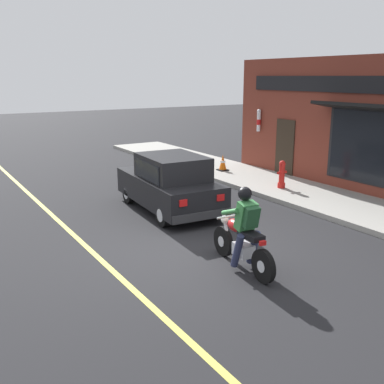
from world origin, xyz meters
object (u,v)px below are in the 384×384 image
at_px(car_hatchback, 170,184).
at_px(traffic_cone, 223,163).
at_px(fire_hydrant, 282,175).
at_px(motorcycle_with_rider, 243,235).

relative_size(car_hatchback, traffic_cone, 6.47).
distance_m(car_hatchback, traffic_cone, 5.13).
bearing_deg(fire_hydrant, car_hatchback, 178.79).
xyz_separation_m(fire_hydrant, traffic_cone, (0.03, 3.22, -0.14)).
height_order(car_hatchback, fire_hydrant, car_hatchback).
bearing_deg(traffic_cone, fire_hydrant, -90.53).
bearing_deg(car_hatchback, fire_hydrant, -1.21).
distance_m(motorcycle_with_rider, fire_hydrant, 6.17).
height_order(fire_hydrant, traffic_cone, fire_hydrant).
relative_size(motorcycle_with_rider, traffic_cone, 3.37).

